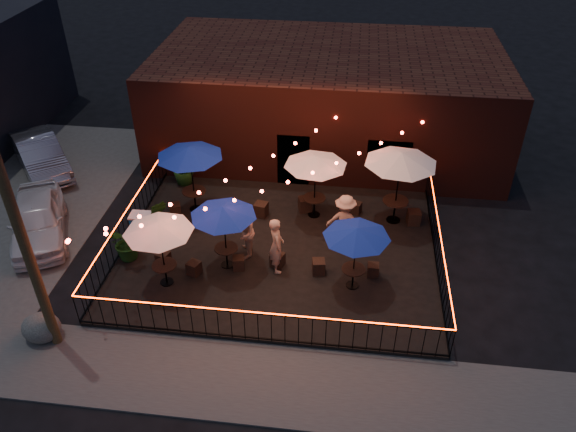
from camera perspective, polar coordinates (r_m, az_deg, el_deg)
name	(u,v)px	position (r m, az deg, el deg)	size (l,w,h in m)	color
ground	(270,293)	(16.88, -1.86, -7.86)	(110.00, 110.00, 0.00)	black
patio	(279,250)	(18.33, -0.93, -3.45)	(10.00, 8.00, 0.15)	black
sidewalk	(250,381)	(14.69, -3.84, -16.38)	(18.00, 2.50, 0.05)	#464340
brick_building	(328,98)	(24.15, 4.07, 11.85)	(14.00, 8.00, 4.00)	#37150F
utility_pole	(17,222)	(14.28, -25.84, -0.55)	(0.26, 0.26, 8.00)	#3C2E18
fence_front	(258,327)	(15.01, -3.07, -11.16)	(10.00, 0.04, 1.04)	black
fence_left	(128,224)	(19.20, -15.90, -0.80)	(0.04, 8.00, 1.04)	black
fence_right	(438,247)	(18.09, 14.96, -3.10)	(0.04, 8.00, 1.04)	black
festoon_lights	(243,189)	(16.82, -4.56, 2.71)	(10.02, 8.72, 1.32)	red
cafe_table_0	(158,228)	(16.15, -13.06, -1.20)	(2.56, 2.56, 2.22)	black
cafe_table_1	(189,153)	(19.17, -9.98, 6.36)	(2.49, 2.49, 2.51)	black
cafe_table_2	(223,212)	(16.51, -6.60, 0.39)	(2.09, 2.09, 2.20)	black
cafe_table_3	(316,162)	(18.67, 2.82, 5.54)	(2.64, 2.64, 2.36)	black
cafe_table_4	(357,233)	(15.78, 7.00, -1.76)	(2.08, 2.08, 2.14)	black
cafe_table_5	(401,159)	(18.59, 11.42, 5.68)	(2.94, 2.94, 2.66)	black
bistro_chair_0	(163,259)	(17.94, -12.55, -4.25)	(0.37, 0.37, 0.44)	black
bistro_chair_1	(194,268)	(17.42, -9.53, -5.23)	(0.36, 0.36, 0.43)	black
bistro_chair_2	(175,210)	(20.05, -11.40, 0.63)	(0.39, 0.39, 0.46)	black
bistro_chair_3	(207,212)	(19.73, -8.28, 0.38)	(0.39, 0.39, 0.46)	black
bistro_chair_4	(239,263)	(17.44, -5.04, -4.77)	(0.35, 0.35, 0.42)	black
bistro_chair_5	(277,260)	(17.46, -1.08, -4.48)	(0.38, 0.38, 0.45)	black
bistro_chair_6	(261,209)	(19.65, -2.76, 0.67)	(0.42, 0.42, 0.50)	black
bistro_chair_7	(305,204)	(19.90, 1.74, 1.20)	(0.43, 0.43, 0.50)	black
bistro_chair_8	(319,267)	(17.24, 3.12, -5.15)	(0.38, 0.38, 0.45)	black
bistro_chair_9	(373,270)	(17.33, 8.63, -5.42)	(0.34, 0.34, 0.40)	black
bistro_chair_10	(356,208)	(19.95, 6.92, 0.84)	(0.34, 0.34, 0.40)	black
bistro_chair_11	(414,217)	(19.71, 12.64, -0.13)	(0.43, 0.43, 0.50)	black
patron_a	(276,245)	(16.88, -1.18, -2.98)	(0.68, 0.45, 1.87)	beige
patron_b	(244,232)	(17.50, -4.53, -1.65)	(0.89, 0.69, 1.83)	beige
patron_c	(345,221)	(17.97, 5.79, -0.53)	(1.20, 0.69, 1.86)	#CDAC89
potted_shrub_a	(128,242)	(18.20, -15.94, -2.59)	(1.12, 0.97, 1.24)	#1A3F0D
potted_shrub_b	(157,217)	(18.99, -13.21, -0.12)	(0.76, 0.61, 1.38)	#153712
potted_shrub_c	(183,167)	(21.59, -10.61, 4.92)	(0.79, 0.79, 1.41)	#163812
cooler	(143,226)	(19.01, -14.52, -1.03)	(0.75, 0.55, 0.96)	#0B57A8
boulder	(41,328)	(16.73, -23.77, -10.34)	(0.97, 0.83, 0.76)	#3F3F3B
car_white	(37,219)	(20.38, -24.13, -0.31)	(1.68, 4.19, 1.43)	silver
car_silver	(40,155)	(24.37, -23.85, 5.65)	(1.49, 4.29, 1.41)	#A4A3AB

